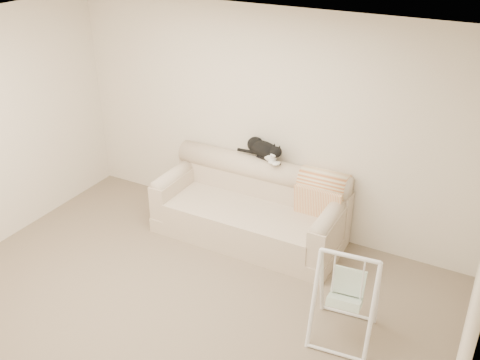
# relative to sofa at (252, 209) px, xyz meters

# --- Properties ---
(ground_plane) EXTENTS (5.00, 5.00, 0.00)m
(ground_plane) POSITION_rel_sofa_xyz_m (-0.01, -1.62, -0.35)
(ground_plane) COLOR #70604C
(ground_plane) RESTS_ON ground
(room_shell) EXTENTS (5.04, 4.04, 2.60)m
(room_shell) POSITION_rel_sofa_xyz_m (-0.01, -1.62, 1.18)
(room_shell) COLOR beige
(room_shell) RESTS_ON ground
(sofa) EXTENTS (2.20, 0.93, 0.90)m
(sofa) POSITION_rel_sofa_xyz_m (0.00, 0.00, 0.00)
(sofa) COLOR #BEAC8E
(sofa) RESTS_ON ground
(remote_a) EXTENTS (0.19, 0.09, 0.03)m
(remote_a) POSITION_rel_sofa_xyz_m (0.02, 0.25, 0.56)
(remote_a) COLOR black
(remote_a) RESTS_ON sofa
(remote_b) EXTENTS (0.17, 0.13, 0.02)m
(remote_b) POSITION_rel_sofa_xyz_m (0.18, 0.23, 0.56)
(remote_b) COLOR black
(remote_b) RESTS_ON sofa
(tuxedo_cat) EXTENTS (0.62, 0.37, 0.25)m
(tuxedo_cat) POSITION_rel_sofa_xyz_m (0.02, 0.26, 0.66)
(tuxedo_cat) COLOR black
(tuxedo_cat) RESTS_ON sofa
(throw_blanket) EXTENTS (0.54, 0.38, 0.58)m
(throw_blanket) POSITION_rel_sofa_xyz_m (0.77, 0.23, 0.37)
(throw_blanket) COLOR #CD733C
(throw_blanket) RESTS_ON sofa
(baby_swing) EXTENTS (0.61, 0.64, 0.90)m
(baby_swing) POSITION_rel_sofa_xyz_m (1.50, -1.09, 0.10)
(baby_swing) COLOR white
(baby_swing) RESTS_ON ground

